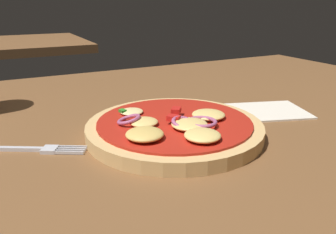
% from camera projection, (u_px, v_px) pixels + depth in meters
% --- Properties ---
extents(dining_table, '(1.45, 0.99, 0.04)m').
position_uv_depth(dining_table, '(142.00, 158.00, 0.44)').
color(dining_table, brown).
rests_on(dining_table, ground).
extents(pizza, '(0.25, 0.25, 0.03)m').
position_uv_depth(pizza, '(175.00, 127.00, 0.47)').
color(pizza, tan).
rests_on(pizza, dining_table).
extents(fork, '(0.16, 0.10, 0.01)m').
position_uv_depth(fork, '(22.00, 149.00, 0.42)').
color(fork, silver).
rests_on(fork, dining_table).
extents(napkin, '(0.16, 0.14, 0.00)m').
position_uv_depth(napkin, '(264.00, 111.00, 0.57)').
color(napkin, silver).
rests_on(napkin, dining_table).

